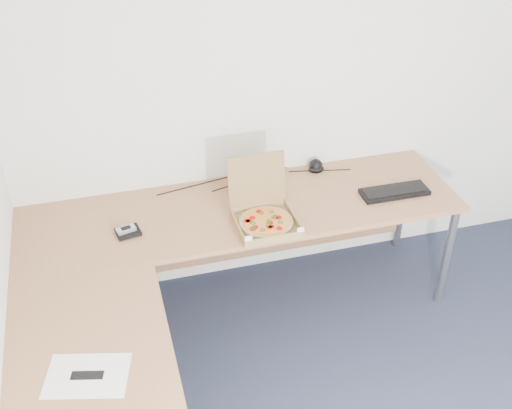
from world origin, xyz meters
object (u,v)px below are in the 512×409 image
object	(u,v)px
keyboard	(394,192)
wallet	(128,232)
desk	(201,268)
pizza_box	(265,218)
drinking_glass	(267,169)

from	to	relation	value
keyboard	wallet	distance (m)	1.54
desk	wallet	bearing A→B (deg)	132.58
pizza_box	wallet	bearing A→B (deg)	170.21
desk	drinking_glass	bearing A→B (deg)	51.63
desk	keyboard	bearing A→B (deg)	14.95
drinking_glass	wallet	size ratio (longest dim) A/B	1.01
desk	keyboard	xyz separation A→B (m)	(1.22, 0.33, 0.04)
desk	pizza_box	size ratio (longest dim) A/B	6.58
desk	keyboard	size ratio (longest dim) A/B	6.23
desk	drinking_glass	size ratio (longest dim) A/B	19.82
keyboard	wallet	bearing A→B (deg)	179.89
pizza_box	drinking_glass	size ratio (longest dim) A/B	3.01
pizza_box	drinking_glass	world-z (taller)	pizza_box
desk	keyboard	distance (m)	1.26
drinking_glass	wallet	world-z (taller)	drinking_glass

